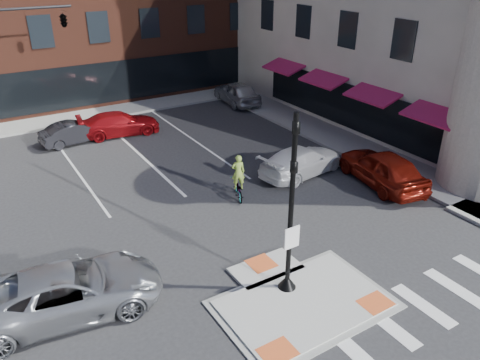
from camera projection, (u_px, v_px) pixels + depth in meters
ground at (294, 296)px, 15.14m from camera, size 120.00×120.00×0.00m
refuge_island at (299, 300)px, 14.92m from camera, size 5.40×4.65×0.13m
sidewalk_e at (335, 137)px, 27.84m from camera, size 3.00×24.00×0.15m
sidewalk_n at (138, 106)px, 33.29m from camera, size 26.00×3.00×0.15m
signal_pole at (290, 229)px, 14.40m from camera, size 0.60×0.60×5.98m
mast_arm_signal at (36, 32)px, 24.47m from camera, size 6.10×2.24×8.00m
silver_suv at (69, 291)px, 14.19m from camera, size 5.96×3.38×1.57m
red_sedan at (383, 168)px, 22.03m from camera, size 2.82×5.25×1.70m
white_pickup at (302, 161)px, 23.14m from camera, size 5.06×2.70×1.39m
bg_car_dark at (75, 132)px, 26.93m from camera, size 3.98×1.77×1.27m
bg_car_silver at (237, 92)px, 33.80m from camera, size 2.34×4.93×1.63m
bg_car_red at (119, 124)px, 28.10m from camera, size 5.00×2.57×1.39m
cyclist at (238, 184)px, 20.88m from camera, size 1.12×1.72×2.08m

